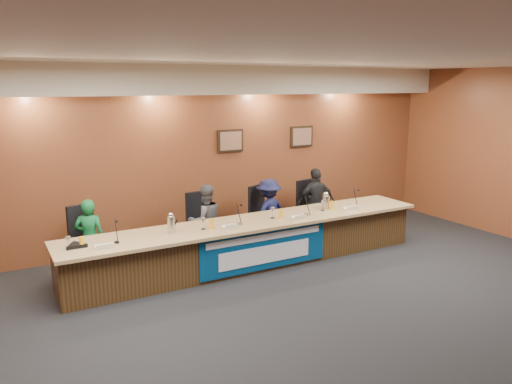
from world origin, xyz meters
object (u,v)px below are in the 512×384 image
banner (265,249)px  carafe_left (171,225)px  panelist_b (206,221)px  panelist_c (269,213)px  office_chair_c (266,219)px  panelist_a (90,239)px  office_chair_d (313,212)px  office_chair_a (89,245)px  speakerphone (76,246)px  panelist_d (316,203)px  office_chair_b (203,228)px  dais_body (252,244)px  carafe_right (326,202)px

banner → carafe_left: carafe_left is taller
panelist_b → panelist_c: bearing=-178.2°
panelist_c → office_chair_c: 0.17m
panelist_a → office_chair_d: panelist_a is taller
office_chair_a → office_chair_d: 4.17m
banner → office_chair_c: banner is taller
office_chair_a → office_chair_d: bearing=-17.5°
panelist_b → speakerphone: bearing=21.2°
banner → panelist_d: (1.78, 1.14, 0.29)m
office_chair_b → speakerphone: speakerphone is taller
dais_body → carafe_left: carafe_left is taller
panelist_d → office_chair_b: bearing=7.2°
office_chair_b → carafe_left: 1.31m
banner → carafe_right: carafe_right is taller
office_chair_b → speakerphone: size_ratio=1.50×
office_chair_b → dais_body: bearing=-62.1°
banner → carafe_left: 1.51m
panelist_b → office_chair_d: size_ratio=2.61×
banner → panelist_c: panelist_c is taller
dais_body → carafe_right: bearing=1.2°
panelist_b → office_chair_a: (-1.89, 0.10, -0.15)m
dais_body → banner: (0.00, -0.41, 0.03)m
panelist_d → office_chair_c: panelist_d is taller
office_chair_a → carafe_left: bearing=-58.9°
office_chair_d → banner: bearing=-156.2°
panelist_a → carafe_left: panelist_a is taller
carafe_right → office_chair_b: bearing=158.1°
dais_body → carafe_left: bearing=-177.5°
office_chair_b → speakerphone: bearing=-161.6°
office_chair_d → panelist_a: bearing=170.3°
speakerphone → carafe_right: bearing=1.1°
panelist_a → panelist_c: panelist_c is taller
panelist_d → carafe_right: bearing=76.5°
banner → panelist_d: 2.14m
office_chair_b → panelist_b: bearing=-93.2°
speakerphone → office_chair_a: bearing=69.9°
banner → speakerphone: 2.76m
dais_body → panelist_a: size_ratio=4.93×
panelist_a → office_chair_c: (3.13, 0.10, -0.13)m
banner → office_chair_c: 1.45m
carafe_right → office_chair_a: bearing=168.4°
banner → speakerphone: size_ratio=6.88×
office_chair_a → speakerphone: 0.98m
carafe_right → speakerphone: bearing=-178.9°
panelist_b → office_chair_d: (2.28, 0.10, -0.15)m
panelist_d → office_chair_b: 2.29m
panelist_c → office_chair_c: bearing=-103.7°
office_chair_b → office_chair_c: bearing=-3.2°
panelist_c → office_chair_a: size_ratio=2.57×
office_chair_c → speakerphone: 3.57m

